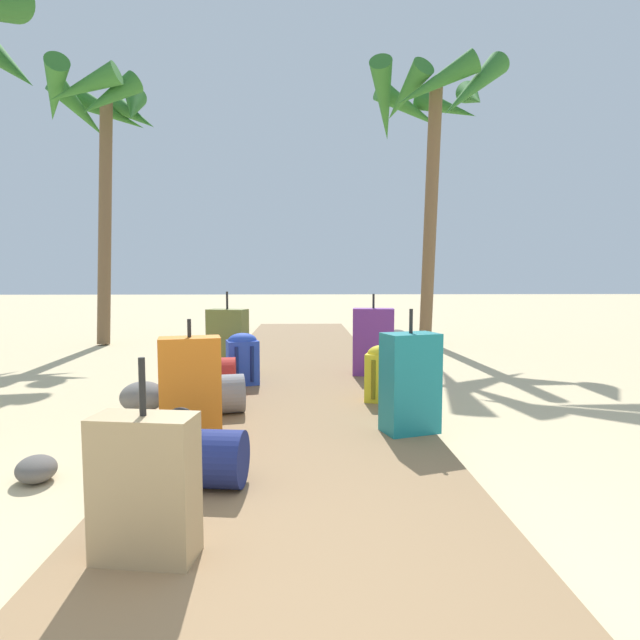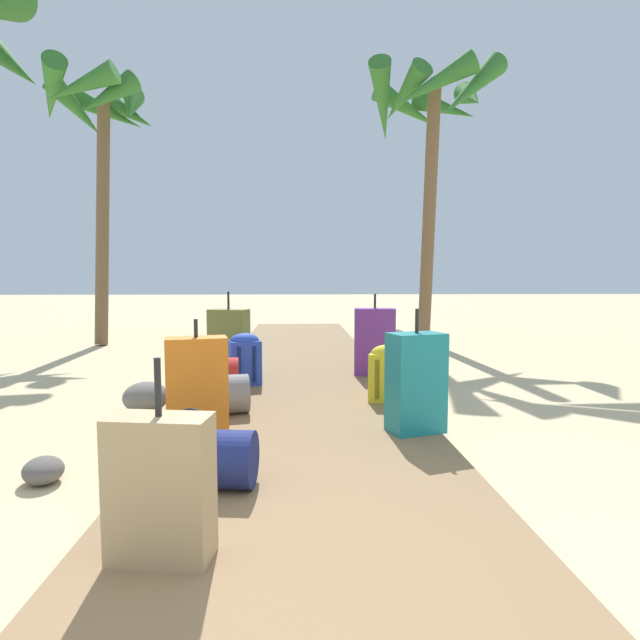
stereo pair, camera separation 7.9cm
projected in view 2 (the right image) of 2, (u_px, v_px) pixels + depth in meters
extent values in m
plane|color=#D1BA8C|center=(302.00, 385.00, 5.24)|extent=(60.00, 60.00, 0.00)
cube|color=olive|center=(301.00, 364.00, 6.26)|extent=(1.83, 10.35, 0.08)
cylinder|color=red|center=(208.00, 377.00, 4.38)|extent=(0.57, 0.39, 0.33)
torus|color=black|center=(207.00, 355.00, 4.37)|extent=(0.17, 0.04, 0.16)
cube|color=tan|center=(161.00, 488.00, 1.82)|extent=(0.39, 0.23, 0.53)
cylinder|color=black|center=(158.00, 387.00, 1.79)|extent=(0.02, 0.02, 0.21)
cube|color=orange|center=(197.00, 391.00, 3.11)|extent=(0.41, 0.28, 0.67)
cylinder|color=black|center=(196.00, 328.00, 3.08)|extent=(0.02, 0.02, 0.11)
cube|color=olive|center=(229.00, 341.00, 5.41)|extent=(0.45, 0.32, 0.70)
cylinder|color=black|center=(228.00, 300.00, 5.38)|extent=(0.02, 0.02, 0.19)
cylinder|color=slate|center=(209.00, 395.00, 3.78)|extent=(0.64, 0.42, 0.30)
torus|color=black|center=(209.00, 372.00, 3.77)|extent=(0.17, 0.06, 0.16)
cube|color=#197A7F|center=(416.00, 383.00, 3.35)|extent=(0.41, 0.32, 0.67)
cylinder|color=black|center=(417.00, 321.00, 3.32)|extent=(0.02, 0.02, 0.16)
cube|color=gold|center=(388.00, 377.00, 4.20)|extent=(0.35, 0.29, 0.40)
ellipsoid|color=gold|center=(388.00, 354.00, 4.18)|extent=(0.34, 0.28, 0.15)
cylinder|color=#6D5E11|center=(377.00, 379.00, 4.11)|extent=(0.05, 0.05, 0.32)
cylinder|color=#6D5E11|center=(396.00, 380.00, 4.08)|extent=(0.05, 0.05, 0.32)
cube|color=#6B2D84|center=(375.00, 342.00, 5.36)|extent=(0.46, 0.29, 0.71)
cylinder|color=black|center=(375.00, 301.00, 5.32)|extent=(0.02, 0.02, 0.15)
cylinder|color=navy|center=(192.00, 458.00, 2.47)|extent=(0.65, 0.35, 0.28)
torus|color=black|center=(191.00, 424.00, 2.46)|extent=(0.17, 0.04, 0.16)
cube|color=#2847B7|center=(245.00, 362.00, 4.87)|extent=(0.34, 0.30, 0.43)
ellipsoid|color=#2847B7|center=(245.00, 341.00, 4.85)|extent=(0.33, 0.29, 0.15)
cylinder|color=navy|center=(239.00, 365.00, 4.73)|extent=(0.04, 0.04, 0.34)
cylinder|color=navy|center=(255.00, 364.00, 4.78)|extent=(0.04, 0.04, 0.34)
cylinder|color=brown|center=(103.00, 220.00, 8.39)|extent=(0.21, 0.70, 4.15)
cone|color=#2D6B28|center=(131.00, 107.00, 8.36)|extent=(0.56, 1.09, 0.90)
cone|color=#2D6B28|center=(129.00, 113.00, 8.78)|extent=(1.27, 0.96, 0.93)
cone|color=#2D6B28|center=(108.00, 112.00, 8.84)|extent=(1.31, 0.50, 0.81)
cone|color=#2D6B28|center=(77.00, 110.00, 8.51)|extent=(0.89, 1.13, 0.94)
cone|color=#2D6B28|center=(52.00, 92.00, 7.87)|extent=(1.00, 1.38, 0.85)
cone|color=#2D6B28|center=(81.00, 85.00, 7.66)|extent=(1.23, 0.44, 0.74)
cone|color=#2D6B28|center=(108.00, 96.00, 7.83)|extent=(1.05, 0.89, 0.93)
cylinder|color=brown|center=(429.00, 220.00, 8.33)|extent=(0.21, 0.65, 4.16)
cone|color=#2D6B28|center=(471.00, 98.00, 8.12)|extent=(0.52, 1.35, 0.89)
cone|color=#2D6B28|center=(445.00, 108.00, 8.63)|extent=(1.15, 1.03, 0.81)
cone|color=#2D6B28|center=(408.00, 109.00, 8.76)|extent=(1.39, 0.84, 0.79)
cone|color=#2D6B28|center=(383.00, 104.00, 8.33)|extent=(0.72, 1.56, 1.13)
cone|color=#2D6B28|center=(404.00, 94.00, 7.93)|extent=(0.78, 1.16, 0.83)
cone|color=#2D6B28|center=(434.00, 84.00, 7.53)|extent=(1.37, 0.62, 0.90)
cone|color=#2D6B28|center=(471.00, 88.00, 7.54)|extent=(1.41, 1.10, 1.28)
ellipsoid|color=#5B5651|center=(43.00, 470.00, 2.72)|extent=(0.30, 0.32, 0.14)
ellipsoid|color=slate|center=(146.00, 397.00, 4.15)|extent=(0.52, 0.52, 0.25)
ellipsoid|color=#5B5651|center=(396.00, 335.00, 8.92)|extent=(0.51, 0.51, 0.21)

